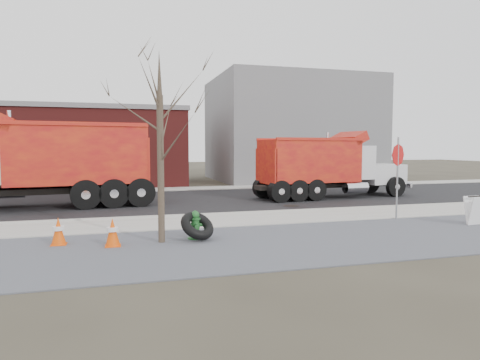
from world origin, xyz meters
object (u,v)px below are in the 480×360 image
object	(u,v)px
fire_hydrant	(195,226)
dump_truck_red_a	(327,165)
dump_truck_red_b	(45,160)
stop_sign	(398,164)
truck_tire	(197,226)
sandwich_board	(476,210)

from	to	relation	value
fire_hydrant	dump_truck_red_a	distance (m)	11.60
fire_hydrant	dump_truck_red_b	size ratio (longest dim) A/B	0.09
stop_sign	dump_truck_red_a	xyz separation A→B (m)	(0.68, 6.77, -0.29)
fire_hydrant	dump_truck_red_b	world-z (taller)	dump_truck_red_b
dump_truck_red_a	dump_truck_red_b	distance (m)	13.30
truck_tire	sandwich_board	bearing A→B (deg)	-1.07
stop_sign	dump_truck_red_b	bearing A→B (deg)	149.79
fire_hydrant	dump_truck_red_a	world-z (taller)	dump_truck_red_a
stop_sign	sandwich_board	distance (m)	2.92
fire_hydrant	truck_tire	size ratio (longest dim) A/B	0.64
sandwich_board	dump_truck_red_b	distance (m)	16.77
fire_hydrant	sandwich_board	size ratio (longest dim) A/B	0.85
dump_truck_red_a	dump_truck_red_b	world-z (taller)	dump_truck_red_b
dump_truck_red_a	fire_hydrant	bearing A→B (deg)	-140.71
truck_tire	stop_sign	distance (m)	7.82
truck_tire	stop_sign	size ratio (longest dim) A/B	0.44
truck_tire	dump_truck_red_a	size ratio (longest dim) A/B	0.15
truck_tire	fire_hydrant	bearing A→B (deg)	97.46
sandwich_board	dump_truck_red_b	xyz separation A→B (m)	(-14.48, 8.31, 1.53)
sandwich_board	dump_truck_red_b	world-z (taller)	dump_truck_red_b
truck_tire	dump_truck_red_b	xyz separation A→B (m)	(-5.10, 8.13, 1.61)
fire_hydrant	truck_tire	xyz separation A→B (m)	(0.02, -0.19, 0.05)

